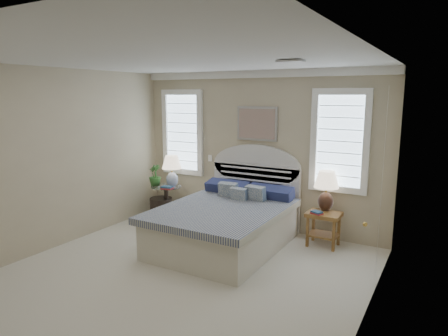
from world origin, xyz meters
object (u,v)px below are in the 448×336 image
at_px(bed, 228,221).
at_px(lamp_left, 172,168).
at_px(side_table_left, 166,199).
at_px(nightstand_right, 324,222).
at_px(floor_pot, 161,208).
at_px(lamp_right, 326,186).

height_order(bed, lamp_left, bed).
relative_size(side_table_left, nightstand_right, 1.19).
height_order(bed, floor_pot, bed).
height_order(floor_pot, lamp_right, lamp_right).
bearing_deg(bed, lamp_left, 157.91).
bearing_deg(side_table_left, lamp_right, 4.82).
height_order(floor_pot, lamp_left, lamp_left).
bearing_deg(side_table_left, bed, -19.74).
bearing_deg(lamp_right, side_table_left, -175.18).
distance_m(side_table_left, lamp_left, 0.61).
distance_m(side_table_left, nightstand_right, 2.95).
relative_size(side_table_left, floor_pot, 1.50).
relative_size(bed, floor_pot, 5.43).
relative_size(bed, nightstand_right, 4.29).
xyz_separation_m(bed, nightstand_right, (1.30, 0.69, 0.00)).
height_order(side_table_left, floor_pot, side_table_left).
xyz_separation_m(bed, lamp_left, (-1.52, 0.62, 0.60)).
distance_m(side_table_left, floor_pot, 0.24).
xyz_separation_m(side_table_left, lamp_right, (2.93, 0.25, 0.53)).
distance_m(nightstand_right, floor_pot, 3.09).
height_order(bed, side_table_left, bed).
relative_size(bed, lamp_right, 3.62).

